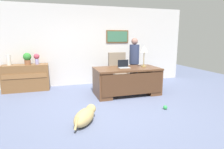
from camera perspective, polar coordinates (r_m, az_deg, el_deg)
name	(u,v)px	position (r m, az deg, el deg)	size (l,w,h in m)	color
ground_plane	(115,108)	(4.55, 0.81, -10.03)	(12.00, 12.00, 0.00)	slate
back_wall	(92,46)	(6.77, -6.04, 8.59)	(7.00, 0.16, 2.70)	silver
desk	(127,80)	(5.50, 4.56, -1.68)	(1.85, 0.97, 0.78)	brown
credenza	(26,78)	(6.46, -24.47, -0.89)	(1.35, 0.50, 0.82)	brown
armchair	(118,71)	(6.48, 1.92, 0.95)	(0.60, 0.59, 1.14)	gray
person_standing	(134,62)	(6.35, 6.68, 3.75)	(0.32, 0.32, 1.63)	#262323
dog_lying	(85,116)	(3.76, -8.11, -12.32)	(0.62, 0.74, 0.30)	tan
laptop	(124,66)	(5.45, 3.55, 2.62)	(0.32, 0.22, 0.23)	#B2B5BA
desk_lamp	(144,50)	(5.71, 9.67, 7.18)	(0.22, 0.22, 0.61)	#9E8447
vase_with_flowers	(37,58)	(6.34, -21.77, 4.69)	(0.17, 0.17, 0.33)	#A49BD6
vase_empty	(9,60)	(6.45, -28.69, 3.83)	(0.12, 0.12, 0.31)	silver
potted_plant	(27,58)	(6.36, -24.17, 4.52)	(0.24, 0.24, 0.36)	brown
dog_toy_ball	(165,107)	(4.61, 15.75, -9.53)	(0.10, 0.10, 0.10)	green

